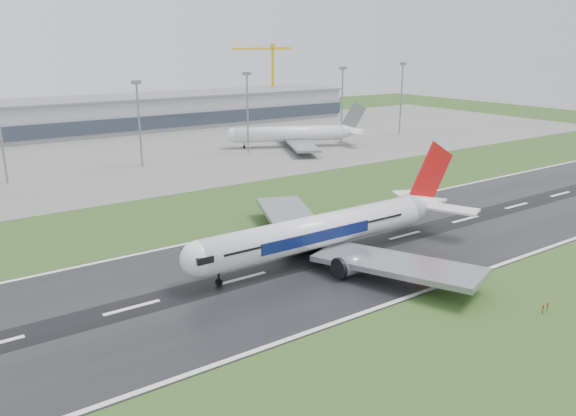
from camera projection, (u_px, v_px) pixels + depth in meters
ground at (405, 236)px, 119.34m from camera, size 520.00×520.00×0.00m
runway at (405, 235)px, 119.33m from camera, size 400.00×45.00×0.10m
apron at (171, 149)px, 217.97m from camera, size 400.00×130.00×0.08m
terminal at (119, 114)px, 263.21m from camera, size 240.00×36.00×15.00m
main_airliner at (336, 208)px, 105.77m from camera, size 63.70×60.67×18.79m
parked_airliner at (295, 126)px, 220.29m from camera, size 74.07×72.14×16.73m
tower_crane at (273, 79)px, 324.41m from camera, size 40.21×4.97×40.00m
floodmast_1 at (0, 132)px, 160.13m from camera, size 0.64×0.64×30.11m
floodmast_2 at (139, 126)px, 183.07m from camera, size 0.64×0.64×27.06m
floodmast_3 at (248, 115)px, 205.37m from camera, size 0.64×0.64×28.61m
floodmast_4 at (342, 106)px, 229.93m from camera, size 0.64×0.64×29.49m
floodmast_5 at (401, 100)px, 248.45m from camera, size 0.64×0.64×30.60m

